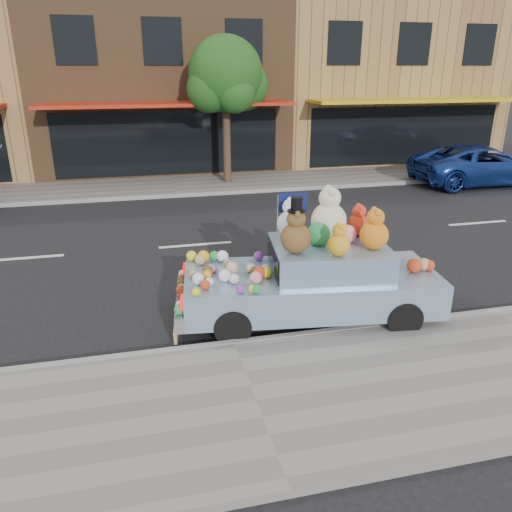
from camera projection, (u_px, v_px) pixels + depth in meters
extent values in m
plane|color=black|center=(196.00, 245.00, 12.38)|extent=(120.00, 120.00, 0.00)
cube|color=gray|center=(256.00, 404.00, 6.45)|extent=(60.00, 3.00, 0.12)
cube|color=gray|center=(174.00, 186.00, 18.27)|extent=(60.00, 3.00, 0.12)
cube|color=gray|center=(234.00, 345.00, 7.81)|extent=(60.00, 0.12, 0.13)
cube|color=gray|center=(178.00, 195.00, 16.90)|extent=(60.00, 0.12, 0.13)
cube|color=brown|center=(159.00, 82.00, 22.05)|extent=(10.00, 8.00, 7.00)
cube|color=black|center=(169.00, 143.00, 19.14)|extent=(8.50, 0.06, 2.40)
cube|color=#B52310|center=(168.00, 104.00, 17.81)|extent=(9.00, 1.80, 0.12)
cube|color=black|center=(75.00, 40.00, 17.21)|extent=(1.40, 0.06, 1.60)
cube|color=black|center=(162.00, 41.00, 17.86)|extent=(1.40, 0.06, 1.60)
cube|color=black|center=(244.00, 42.00, 18.51)|extent=(1.40, 0.06, 1.60)
cube|color=#9F7842|center=(368.00, 81.00, 24.22)|extent=(10.00, 8.00, 7.00)
cube|color=black|center=(405.00, 135.00, 21.31)|extent=(8.50, 0.06, 2.40)
cube|color=gold|center=(420.00, 100.00, 19.97)|extent=(9.00, 1.80, 0.12)
cube|color=black|center=(345.00, 43.00, 19.38)|extent=(1.40, 0.06, 1.60)
cube|color=black|center=(414.00, 44.00, 20.03)|extent=(1.40, 0.06, 1.60)
cube|color=black|center=(480.00, 45.00, 20.68)|extent=(1.40, 0.06, 1.60)
cylinder|color=#38281C|center=(227.00, 141.00, 18.16)|extent=(0.28, 0.28, 3.20)
sphere|color=#174513|center=(225.00, 74.00, 17.33)|extent=(2.60, 2.60, 2.60)
sphere|color=#174513|center=(243.00, 85.00, 17.90)|extent=(1.80, 1.80, 1.80)
sphere|color=#174513|center=(210.00, 89.00, 17.20)|extent=(1.60, 1.60, 1.60)
sphere|color=#174513|center=(235.00, 93.00, 17.04)|extent=(1.40, 1.40, 1.40)
sphere|color=#174513|center=(214.00, 82.00, 17.92)|extent=(1.60, 1.60, 1.60)
imported|color=navy|center=(481.00, 165.00, 18.55)|extent=(5.21, 2.42, 1.44)
cylinder|color=black|center=(404.00, 318.00, 8.14)|extent=(0.62, 0.28, 0.60)
cylinder|color=black|center=(373.00, 280.00, 9.59)|extent=(0.62, 0.28, 0.60)
cylinder|color=black|center=(233.00, 327.00, 7.87)|extent=(0.62, 0.28, 0.60)
cylinder|color=black|center=(228.00, 286.00, 9.32)|extent=(0.62, 0.28, 0.60)
cube|color=#84A3C5|center=(310.00, 288.00, 8.64)|extent=(4.49, 2.25, 0.60)
cube|color=#84A3C5|center=(329.00, 258.00, 8.48)|extent=(2.08, 1.74, 0.50)
cube|color=silver|center=(182.00, 302.00, 8.49)|extent=(0.39, 1.79, 0.26)
cube|color=red|center=(182.00, 302.00, 7.74)|extent=(0.10, 0.29, 0.16)
cube|color=red|center=(185.00, 269.00, 9.01)|extent=(0.10, 0.29, 0.16)
cube|color=black|center=(274.00, 260.00, 8.39)|extent=(0.21, 1.29, 0.40)
sphere|color=brown|center=(296.00, 238.00, 7.91)|extent=(0.49, 0.49, 0.49)
sphere|color=brown|center=(296.00, 219.00, 7.80)|extent=(0.31, 0.31, 0.31)
sphere|color=brown|center=(299.00, 215.00, 7.67)|extent=(0.12, 0.12, 0.12)
sphere|color=brown|center=(294.00, 211.00, 7.86)|extent=(0.12, 0.12, 0.12)
cylinder|color=black|center=(296.00, 211.00, 7.75)|extent=(0.29, 0.29, 0.02)
cylinder|color=black|center=(297.00, 204.00, 7.71)|extent=(0.18, 0.18, 0.22)
sphere|color=beige|center=(329.00, 220.00, 8.61)|extent=(0.62, 0.62, 0.62)
sphere|color=beige|center=(330.00, 198.00, 8.47)|extent=(0.38, 0.38, 0.38)
sphere|color=beige|center=(333.00, 193.00, 8.30)|extent=(0.15, 0.15, 0.15)
sphere|color=beige|center=(327.00, 189.00, 8.54)|extent=(0.15, 0.15, 0.15)
sphere|color=orange|center=(374.00, 235.00, 8.09)|extent=(0.47, 0.47, 0.47)
sphere|color=orange|center=(376.00, 217.00, 7.98)|extent=(0.29, 0.29, 0.29)
sphere|color=orange|center=(379.00, 213.00, 7.85)|extent=(0.11, 0.11, 0.11)
sphere|color=orange|center=(373.00, 210.00, 8.04)|extent=(0.11, 0.11, 0.11)
sphere|color=red|center=(358.00, 225.00, 8.75)|extent=(0.39, 0.39, 0.39)
sphere|color=red|center=(359.00, 211.00, 8.66)|extent=(0.24, 0.24, 0.24)
sphere|color=red|center=(362.00, 208.00, 8.55)|extent=(0.09, 0.09, 0.09)
sphere|color=red|center=(358.00, 206.00, 8.71)|extent=(0.09, 0.09, 0.09)
sphere|color=white|center=(290.00, 224.00, 8.66)|extent=(0.47, 0.47, 0.47)
sphere|color=white|center=(291.00, 207.00, 8.56)|extent=(0.29, 0.29, 0.29)
sphere|color=white|center=(293.00, 203.00, 8.43)|extent=(0.11, 0.11, 0.11)
sphere|color=white|center=(289.00, 200.00, 8.62)|extent=(0.11, 0.11, 0.11)
sphere|color=orange|center=(339.00, 245.00, 7.81)|extent=(0.36, 0.36, 0.36)
sphere|color=orange|center=(340.00, 231.00, 7.73)|extent=(0.23, 0.23, 0.23)
sphere|color=orange|center=(342.00, 227.00, 7.63)|extent=(0.09, 0.09, 0.09)
sphere|color=orange|center=(338.00, 225.00, 7.77)|extent=(0.09, 0.09, 0.09)
sphere|color=#217B39|center=(318.00, 234.00, 8.30)|extent=(0.40, 0.40, 0.40)
sphere|color=pink|center=(347.00, 234.00, 8.41)|extent=(0.32, 0.32, 0.32)
sphere|color=#822E8D|center=(213.00, 268.00, 8.52)|extent=(0.15, 0.15, 0.15)
sphere|color=#553518|center=(208.00, 271.00, 8.35)|extent=(0.19, 0.19, 0.19)
sphere|color=#B33113|center=(205.00, 285.00, 7.84)|extent=(0.16, 0.16, 0.16)
sphere|color=silver|center=(198.00, 279.00, 8.03)|extent=(0.20, 0.20, 0.20)
sphere|color=pink|center=(256.00, 278.00, 8.06)|extent=(0.21, 0.21, 0.21)
sphere|color=#822E8D|center=(259.00, 256.00, 9.02)|extent=(0.18, 0.18, 0.18)
sphere|color=#B33113|center=(260.00, 272.00, 8.26)|extent=(0.21, 0.21, 0.21)
sphere|color=beige|center=(210.00, 269.00, 8.44)|extent=(0.16, 0.16, 0.16)
sphere|color=beige|center=(234.00, 279.00, 8.06)|extent=(0.17, 0.17, 0.17)
sphere|color=yellow|center=(191.00, 256.00, 9.00)|extent=(0.19, 0.19, 0.19)
sphere|color=yellow|center=(253.00, 289.00, 7.73)|extent=(0.14, 0.14, 0.14)
sphere|color=#217B39|center=(214.00, 256.00, 9.01)|extent=(0.18, 0.18, 0.18)
sphere|color=#9C8C56|center=(250.00, 268.00, 8.50)|extent=(0.16, 0.16, 0.16)
sphere|color=#9C8C56|center=(193.00, 274.00, 8.29)|extent=(0.13, 0.13, 0.13)
sphere|color=#217B39|center=(256.00, 289.00, 7.71)|extent=(0.15, 0.15, 0.15)
sphere|color=#822E8D|center=(240.00, 290.00, 7.71)|extent=(0.13, 0.13, 0.13)
sphere|color=orange|center=(207.00, 274.00, 8.26)|extent=(0.14, 0.14, 0.14)
sphere|color=beige|center=(265.00, 269.00, 8.46)|extent=(0.16, 0.16, 0.16)
sphere|color=silver|center=(223.00, 256.00, 8.96)|extent=(0.21, 0.21, 0.21)
sphere|color=#9C8C56|center=(228.00, 264.00, 8.66)|extent=(0.17, 0.17, 0.17)
sphere|color=orange|center=(203.00, 256.00, 8.94)|extent=(0.22, 0.22, 0.22)
sphere|color=yellow|center=(267.00, 273.00, 8.28)|extent=(0.18, 0.18, 0.18)
sphere|color=yellow|center=(196.00, 292.00, 7.64)|extent=(0.13, 0.13, 0.13)
sphere|color=#9C8C56|center=(200.00, 260.00, 8.83)|extent=(0.19, 0.19, 0.19)
sphere|color=silver|center=(225.00, 276.00, 8.13)|extent=(0.21, 0.21, 0.21)
sphere|color=silver|center=(209.00, 282.00, 7.98)|extent=(0.14, 0.14, 0.14)
sphere|color=#D8A88C|center=(232.00, 268.00, 8.41)|extent=(0.22, 0.22, 0.22)
sphere|color=#B33113|center=(181.00, 290.00, 8.41)|extent=(0.17, 0.17, 0.17)
sphere|color=silver|center=(183.00, 274.00, 9.08)|extent=(0.16, 0.16, 0.16)
sphere|color=#553518|center=(183.00, 273.00, 9.12)|extent=(0.15, 0.15, 0.15)
sphere|color=#217B39|center=(179.00, 310.00, 7.74)|extent=(0.17, 0.17, 0.17)
sphere|color=#553518|center=(182.00, 279.00, 8.83)|extent=(0.17, 0.17, 0.17)
sphere|color=beige|center=(181.00, 288.00, 8.53)|extent=(0.14, 0.14, 0.14)
sphere|color=silver|center=(180.00, 305.00, 7.92)|extent=(0.14, 0.14, 0.14)
sphere|color=#553518|center=(182.00, 283.00, 8.67)|extent=(0.17, 0.17, 0.17)
sphere|color=beige|center=(181.00, 290.00, 8.42)|extent=(0.16, 0.16, 0.16)
sphere|color=orange|center=(393.00, 264.00, 8.59)|extent=(0.22, 0.22, 0.22)
sphere|color=#B33113|center=(414.00, 266.00, 8.49)|extent=(0.25, 0.25, 0.25)
sphere|color=yellow|center=(392.00, 263.00, 8.66)|extent=(0.19, 0.19, 0.19)
sphere|color=#9C8C56|center=(424.00, 264.00, 8.58)|extent=(0.22, 0.22, 0.22)
sphere|color=#B33113|center=(429.00, 265.00, 8.56)|extent=(0.20, 0.20, 0.20)
cylinder|color=#997A54|center=(175.00, 339.00, 7.77)|extent=(0.06, 0.06, 0.17)
sphere|color=#997A54|center=(175.00, 334.00, 7.74)|extent=(0.07, 0.07, 0.07)
cylinder|color=#997A54|center=(176.00, 336.00, 7.85)|extent=(0.06, 0.06, 0.17)
sphere|color=#997A54|center=(175.00, 331.00, 7.82)|extent=(0.07, 0.07, 0.07)
cylinder|color=#997A54|center=(176.00, 334.00, 7.94)|extent=(0.06, 0.06, 0.17)
sphere|color=#997A54|center=(176.00, 328.00, 7.90)|extent=(0.07, 0.07, 0.07)
cylinder|color=#997A54|center=(176.00, 331.00, 8.02)|extent=(0.06, 0.06, 0.17)
sphere|color=#997A54|center=(176.00, 326.00, 7.99)|extent=(0.07, 0.07, 0.07)
cylinder|color=#997A54|center=(176.00, 328.00, 8.10)|extent=(0.06, 0.06, 0.17)
sphere|color=#997A54|center=(176.00, 323.00, 8.07)|extent=(0.07, 0.07, 0.07)
cylinder|color=#997A54|center=(177.00, 325.00, 8.19)|extent=(0.06, 0.06, 0.17)
sphere|color=#997A54|center=(176.00, 320.00, 8.15)|extent=(0.07, 0.07, 0.07)
cylinder|color=#997A54|center=(177.00, 323.00, 8.27)|extent=(0.06, 0.06, 0.17)
sphere|color=#997A54|center=(177.00, 318.00, 8.24)|extent=(0.07, 0.07, 0.07)
cylinder|color=#997A54|center=(177.00, 320.00, 8.35)|extent=(0.06, 0.06, 0.17)
sphere|color=#997A54|center=(177.00, 315.00, 8.32)|extent=(0.07, 0.07, 0.07)
cylinder|color=#997A54|center=(177.00, 318.00, 8.44)|extent=(0.06, 0.06, 0.17)
sphere|color=#997A54|center=(177.00, 313.00, 8.40)|extent=(0.07, 0.07, 0.07)
cylinder|color=#997A54|center=(178.00, 315.00, 8.52)|extent=(0.06, 0.06, 0.17)
sphere|color=#997A54|center=(177.00, 310.00, 8.49)|extent=(0.07, 0.07, 0.07)
cylinder|color=#997A54|center=(178.00, 313.00, 8.60)|extent=(0.06, 0.06, 0.17)
sphere|color=#997A54|center=(178.00, 308.00, 8.57)|extent=(0.07, 0.07, 0.07)
cylinder|color=#997A54|center=(178.00, 311.00, 8.69)|extent=(0.06, 0.06, 0.17)
sphere|color=#997A54|center=(178.00, 306.00, 8.65)|extent=(0.07, 0.07, 0.07)
cylinder|color=#997A54|center=(178.00, 308.00, 8.77)|extent=(0.06, 0.06, 0.17)
sphere|color=#997A54|center=(178.00, 303.00, 8.74)|extent=(0.07, 0.07, 0.07)
cylinder|color=#997A54|center=(179.00, 306.00, 8.85)|extent=(0.06, 0.06, 0.17)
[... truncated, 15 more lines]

